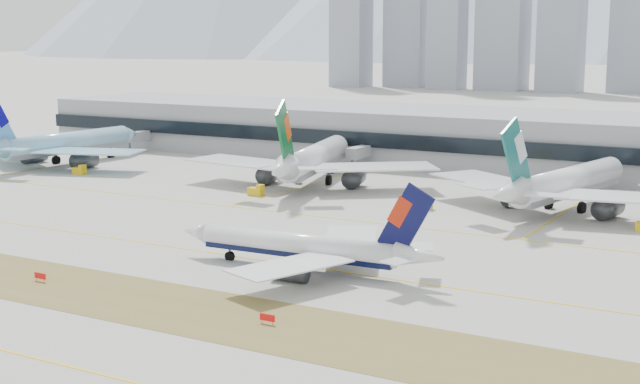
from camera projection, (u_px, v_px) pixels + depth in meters
The scene contains 12 objects.
ground at pixel (246, 249), 151.93m from camera, with size 3000.00×3000.00×0.00m, color #9A9990.
taxiing_airliner at pixel (307, 247), 137.32m from camera, with size 45.62×39.65×15.33m.
widebody_korean at pixel (61, 145), 248.91m from camera, with size 60.79×59.49×21.69m.
widebody_eva at pixel (312, 160), 216.03m from camera, with size 61.57×61.45×22.66m.
widebody_cathay at pixel (564, 184), 183.30m from camera, with size 58.93×58.47×21.40m.
terminal at pixel (477, 138), 248.97m from camera, with size 280.00×43.10×15.00m.
hold_sign_left at pixel (40, 276), 131.59m from camera, with size 2.20×0.15×1.35m.
hold_sign_right at pixel (267, 318), 112.15m from camera, with size 2.20×0.15×1.35m.
gse_c at pixel (424, 204), 186.52m from camera, with size 3.55×2.00×2.60m.
gse_b at pixel (256, 191), 202.23m from camera, with size 3.55×2.00×2.60m.
gse_a at pixel (80, 170), 233.21m from camera, with size 3.55×2.00×2.60m.
city_skyline at pixel (500, 14), 583.50m from camera, with size 342.00×49.80×140.00m.
Camera 1 is at (84.07, -122.37, 35.99)m, focal length 50.00 mm.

